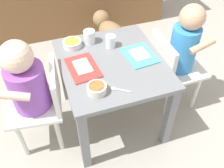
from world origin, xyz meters
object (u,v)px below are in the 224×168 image
Objects in this scene: seated_child_right at (182,48)px; veggie_bowl_far at (72,43)px; food_tray_left at (83,67)px; water_cup_right at (111,42)px; spoon_by_left_tray at (119,89)px; food_tray_right at (140,55)px; dining_table at (112,74)px; seated_child_left at (30,85)px; cereal_bowl_right_side at (97,89)px; water_cup_left at (89,37)px; dog at (111,32)px.

seated_child_right reaches higher than veggie_bowl_far.
water_cup_right is (0.19, 0.13, 0.02)m from food_tray_left.
food_tray_right is at bearing 46.30° from spoon_by_left_tray.
dining_table is 0.43m from seated_child_left.
seated_child_right is at bearing 19.35° from cereal_bowl_right_side.
veggie_bowl_far is at bearing -175.93° from water_cup_left.
food_tray_left is 0.24m from spoon_by_left_tray.
spoon_by_left_tray is (0.12, -0.20, -0.00)m from food_tray_left.
water_cup_right is at bearing -108.53° from dog.
seated_child_left is at bearing 149.00° from cereal_bowl_right_side.
seated_child_right is 10.27× the size of water_cup_right.
food_tray_right is at bearing -47.98° from water_cup_right.
dog is (-0.21, 0.65, -0.24)m from seated_child_right.
dog is 0.72m from food_tray_right.
veggie_bowl_far is (-0.59, 0.19, 0.04)m from seated_child_right.
cereal_bowl_right_side is 1.02× the size of spoon_by_left_tray.
spoon_by_left_tray is (-0.07, -0.34, -0.03)m from water_cup_right.
food_tray_left is at bearing -119.19° from dog.
dining_table is 0.86× the size of seated_child_left.
food_tray_left is (-0.37, -0.67, 0.27)m from dog.
food_tray_left is at bearing -180.00° from food_tray_right.
dining_table is 0.18m from food_tray_right.
water_cup_left reaches higher than spoon_by_left_tray.
cereal_bowl_right_side is at bearing -100.37° from water_cup_left.
spoon_by_left_tray is (-0.04, -0.20, 0.09)m from dining_table.
water_cup_right reaches higher than food_tray_right.
water_cup_left is at bearing 158.27° from seated_child_right.
food_tray_left is at bearing 96.59° from cereal_bowl_right_side.
food_tray_right is (0.16, -0.00, 0.09)m from dining_table.
water_cup_right is at bearing -18.95° from veggie_bowl_far.
seated_child_left is at bearing -179.08° from dining_table.
cereal_bowl_right_side reaches higher than dog.
water_cup_left is at bearing -121.44° from dog.
water_cup_right is (0.04, 0.13, 0.11)m from dining_table.
food_tray_left is 2.16× the size of veggie_bowl_far.
seated_child_right reaches higher than cereal_bowl_right_side.
seated_child_left is at bearing -141.57° from veggie_bowl_far.
seated_child_left is 7.57× the size of cereal_bowl_right_side.
seated_child_left is 3.11× the size of food_tray_left.
dining_table is 2.94× the size of food_tray_right.
food_tray_left is (-0.16, -0.00, 0.09)m from dining_table.
water_cup_left is at bearing 4.07° from veggie_bowl_far.
food_tray_right is at bearing -0.06° from dining_table.
food_tray_left reaches higher than spoon_by_left_tray.
water_cup_left is at bearing 106.85° from dining_table.
seated_child_right reaches higher than spoon_by_left_tray.
dog is at bearing 71.47° from water_cup_right.
food_tray_right is at bearing -95.03° from dog.
dog is at bearing 67.56° from cereal_bowl_right_side.
dog is 6.76× the size of water_cup_right.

